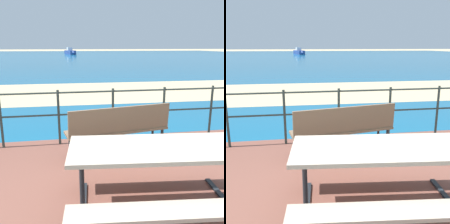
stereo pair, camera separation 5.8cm
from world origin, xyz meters
TOP-DOWN VIEW (x-y plane):
  - ground_plane at (0.00, 0.00)m, footprint 240.00×240.00m
  - patio_paving at (0.00, 0.00)m, footprint 6.40×5.20m
  - sea_water at (0.00, 40.00)m, footprint 90.00×90.00m
  - beach_strip at (0.00, 8.19)m, footprint 54.07×5.75m
  - picnic_table at (0.09, 0.02)m, footprint 2.00×1.58m
  - park_bench at (-0.06, 1.52)m, footprint 1.66×0.70m
  - railing_fence at (0.00, 2.36)m, footprint 5.94×0.04m
  - boat_near at (0.39, 53.28)m, footprint 2.27×5.22m

SIDE VIEW (x-z plane):
  - ground_plane at x=0.00m, z-range 0.00..0.00m
  - sea_water at x=0.00m, z-range 0.00..0.01m
  - beach_strip at x=0.00m, z-range 0.00..0.01m
  - patio_paving at x=0.00m, z-range 0.00..0.06m
  - boat_near at x=0.39m, z-range -0.20..1.17m
  - park_bench at x=-0.06m, z-range 0.16..1.03m
  - picnic_table at x=0.09m, z-range 0.27..1.05m
  - railing_fence at x=0.00m, z-range 0.18..1.17m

